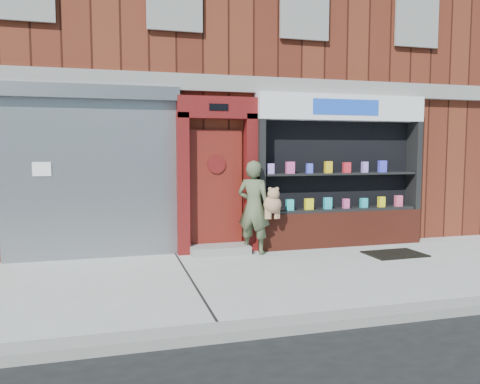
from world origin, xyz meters
name	(u,v)px	position (x,y,z in m)	size (l,w,h in m)	color
ground	(291,274)	(0.00, 0.00, 0.00)	(80.00, 80.00, 0.00)	#9E9E99
curb	(362,318)	(0.00, -2.15, 0.06)	(60.00, 0.30, 0.12)	gray
building	(211,73)	(0.00, 5.99, 4.00)	(12.00, 8.16, 8.00)	#521E12
shutter_bay	(91,162)	(-3.00, 1.93, 1.72)	(3.10, 0.30, 3.04)	gray
red_door_bay	(217,175)	(-0.75, 1.86, 1.46)	(1.52, 0.58, 2.90)	#490C0C
pharmacy_bay	(340,178)	(1.75, 1.81, 1.37)	(3.50, 0.41, 3.00)	maroon
woman	(256,207)	(-0.10, 1.53, 0.88)	(0.85, 0.72, 1.73)	#4D583A
doormat	(395,254)	(2.35, 0.75, 0.01)	(1.03, 0.72, 0.03)	black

